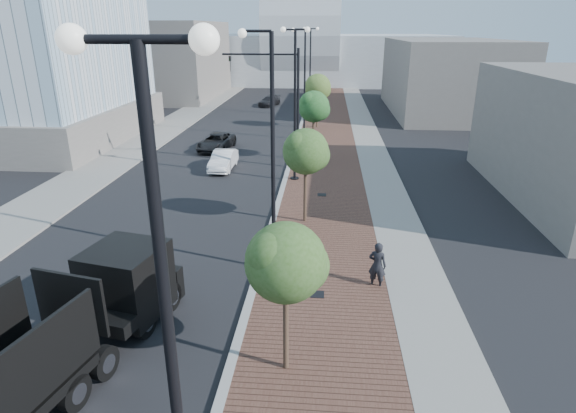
{
  "coord_description": "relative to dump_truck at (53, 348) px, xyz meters",
  "views": [
    {
      "loc": [
        2.57,
        -6.99,
        9.23
      ],
      "look_at": [
        1.0,
        12.0,
        2.0
      ],
      "focal_mm": 29.48,
      "sensor_mm": 36.0,
      "label": 1
    }
  ],
  "objects": [
    {
      "name": "dark_car_far",
      "position": [
        -0.2,
        49.83,
        -0.7
      ],
      "size": [
        2.77,
        4.37,
        1.18
      ],
      "primitive_type": "imported",
      "rotation": [
        0.0,
        0.0,
        -0.3
      ],
      "color": "black",
      "rests_on": "ground"
    },
    {
      "name": "dark_car_mid",
      "position": [
        -1.75,
        26.85,
        -0.66
      ],
      "size": [
        2.69,
        4.82,
        1.28
      ],
      "primitive_type": "imported",
      "rotation": [
        0.0,
        0.0,
        -0.13
      ],
      "color": "black",
      "rests_on": "ground"
    },
    {
      "name": "white_sedan",
      "position": [
        -0.03,
        21.4,
        -0.65
      ],
      "size": [
        1.43,
        3.96,
        1.3
      ],
      "primitive_type": "imported",
      "rotation": [
        0.0,
        0.0,
        -0.01
      ],
      "color": "silver",
      "rests_on": "ground"
    },
    {
      "name": "sidewalk",
      "position": [
        7.98,
        37.2,
        -1.23
      ],
      "size": [
        7.0,
        140.0,
        0.12
      ],
      "primitive_type": "cube",
      "color": "#4C2D23",
      "rests_on": "ground"
    },
    {
      "name": "dump_truck",
      "position": [
        0.0,
        0.0,
        0.0
      ],
      "size": [
        4.96,
        13.48,
        3.07
      ],
      "rotation": [
        0.0,
        0.0,
        -0.21
      ],
      "color": "black",
      "rests_on": "ground"
    },
    {
      "name": "utility_cover_2",
      "position": [
        6.88,
        16.2,
        -1.16
      ],
      "size": [
        0.5,
        0.5,
        0.02
      ],
      "primitive_type": "cube",
      "color": "black",
      "rests_on": "sidewalk"
    },
    {
      "name": "streetlight_2",
      "position": [
        5.08,
        19.2,
        3.53
      ],
      "size": [
        1.72,
        0.56,
        9.28
      ],
      "color": "black",
      "rests_on": "ground"
    },
    {
      "name": "tree_3",
      "position": [
        6.13,
        36.23,
        2.61
      ],
      "size": [
        2.54,
        2.52,
        5.18
      ],
      "color": "#382619",
      "rests_on": "ground"
    },
    {
      "name": "pedestrian",
      "position": [
        9.08,
        6.13,
        -0.37
      ],
      "size": [
        0.78,
        0.64,
        1.85
      ],
      "primitive_type": "imported",
      "rotation": [
        0.0,
        0.0,
        2.8
      ],
      "color": "black",
      "rests_on": "ground"
    },
    {
      "name": "commercial_block_ne",
      "position": [
        20.48,
        47.2,
        2.71
      ],
      "size": [
        12.0,
        22.0,
        8.0
      ],
      "primitive_type": "cube",
      "color": "#67625D",
      "rests_on": "ground"
    },
    {
      "name": "curb",
      "position": [
        4.48,
        37.2,
        -1.22
      ],
      "size": [
        0.3,
        140.0,
        0.14
      ],
      "primitive_type": "cube",
      "color": "gray",
      "rests_on": "ground"
    },
    {
      "name": "streetlight_1",
      "position": [
        4.97,
        7.2,
        3.05
      ],
      "size": [
        1.44,
        0.56,
        9.21
      ],
      "color": "black",
      "rests_on": "ground"
    },
    {
      "name": "commercial_block_nw",
      "position": [
        -15.52,
        57.2,
        3.71
      ],
      "size": [
        14.0,
        20.0,
        10.0
      ],
      "primitive_type": "cube",
      "color": "slate",
      "rests_on": "ground"
    },
    {
      "name": "streetlight_3",
      "position": [
        4.97,
        31.2,
        3.05
      ],
      "size": [
        1.44,
        0.56,
        9.21
      ],
      "color": "black",
      "rests_on": "ground"
    },
    {
      "name": "streetlight_4",
      "position": [
        5.08,
        43.2,
        3.53
      ],
      "size": [
        1.72,
        0.56,
        9.28
      ],
      "color": "black",
      "rests_on": "ground"
    },
    {
      "name": "tower_podium",
      "position": [
        -19.52,
        29.2,
        0.21
      ],
      "size": [
        19.0,
        19.0,
        3.0
      ],
      "primitive_type": "cube",
      "color": "#67625D",
      "rests_on": "ground"
    },
    {
      "name": "convention_center",
      "position": [
        2.48,
        82.2,
        4.71
      ],
      "size": [
        50.0,
        30.0,
        50.0
      ],
      "color": "#A6ABB0",
      "rests_on": "ground"
    },
    {
      "name": "utility_cover_1",
      "position": [
        6.88,
        5.2,
        -1.16
      ],
      "size": [
        0.5,
        0.5,
        0.02
      ],
      "primitive_type": "cube",
      "color": "black",
      "rests_on": "sidewalk"
    },
    {
      "name": "traffic_mast",
      "position": [
        4.18,
        22.2,
        3.69
      ],
      "size": [
        5.09,
        0.2,
        8.0
      ],
      "color": "black",
      "rests_on": "ground"
    },
    {
      "name": "streetlight_0",
      "position": [
        5.08,
        -4.8,
        3.53
      ],
      "size": [
        1.72,
        0.56,
        9.28
      ],
      "color": "black",
      "rests_on": "ground"
    },
    {
      "name": "tree_0",
      "position": [
        6.13,
        1.23,
        2.17
      ],
      "size": [
        2.25,
        2.17,
        4.56
      ],
      "color": "#382619",
      "rests_on": "ground"
    },
    {
      "name": "tree_2",
      "position": [
        6.13,
        24.23,
        2.65
      ],
      "size": [
        2.3,
        2.24,
        5.08
      ],
      "color": "#382619",
      "rests_on": "ground"
    },
    {
      "name": "tree_1",
      "position": [
        6.13,
        12.23,
        2.38
      ],
      "size": [
        2.29,
        2.22,
        4.8
      ],
      "color": "#382619",
      "rests_on": "ground"
    },
    {
      "name": "concrete_strip",
      "position": [
        10.68,
        37.2,
        -1.23
      ],
      "size": [
        2.4,
        140.0,
        0.13
      ],
      "primitive_type": "cube",
      "color": "slate",
      "rests_on": "ground"
    },
    {
      "name": "west_sidewalk",
      "position": [
        -8.52,
        37.2,
        -1.23
      ],
      "size": [
        4.0,
        140.0,
        0.12
      ],
      "primitive_type": "cube",
      "color": "slate",
      "rests_on": "ground"
    }
  ]
}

